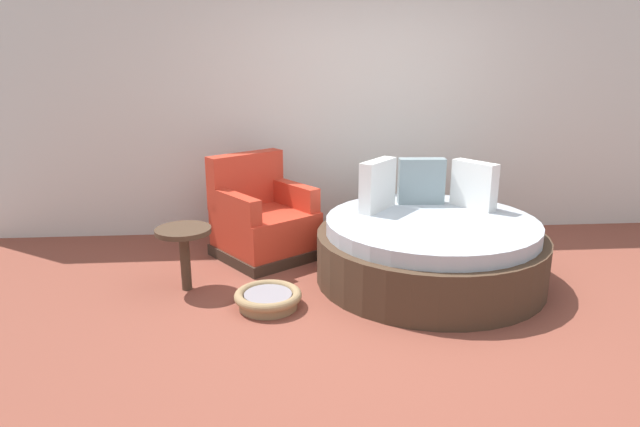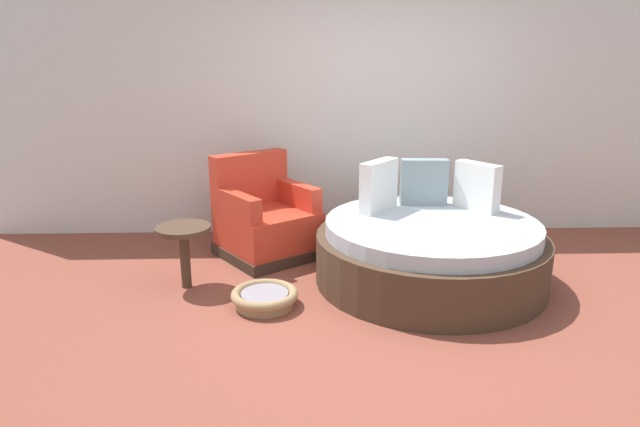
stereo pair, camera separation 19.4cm
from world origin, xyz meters
name	(u,v)px [view 2 (the right image)]	position (x,y,z in m)	size (l,w,h in m)	color
ground_plane	(393,316)	(0.00, 0.00, -0.01)	(8.00, 8.00, 0.02)	brown
back_wall	(365,107)	(0.00, 2.08, 1.31)	(8.00, 0.12, 2.62)	silver
round_daybed	(430,250)	(0.40, 0.62, 0.27)	(1.89, 1.89, 0.97)	#473323
red_armchair	(265,221)	(-1.01, 1.31, 0.33)	(1.11, 1.11, 0.94)	#38281E
pet_basket	(265,297)	(-0.95, 0.17, 0.07)	(0.51, 0.51, 0.13)	#9E7F56
side_table	(184,238)	(-1.61, 0.56, 0.43)	(0.44, 0.44, 0.52)	#473323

